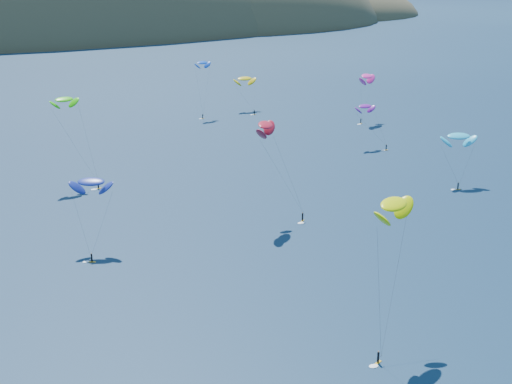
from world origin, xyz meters
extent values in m
ellipsoid|color=#3D3526|center=(20.00, 560.00, -12.60)|extent=(600.00, 300.00, 210.00)
ellipsoid|color=#3D3526|center=(180.00, 540.00, -9.36)|extent=(320.00, 220.00, 156.00)
ellipsoid|color=#3D3526|center=(300.00, 580.00, -5.04)|extent=(240.00, 180.00, 84.00)
cube|color=gold|center=(-15.06, 23.46, 0.04)|extent=(1.55, 1.01, 0.08)
cylinder|color=black|center=(-15.06, 23.46, 0.99)|extent=(0.35, 0.35, 1.61)
sphere|color=#8C6047|center=(-15.06, 23.46, 1.92)|extent=(0.27, 0.27, 0.27)
ellipsoid|color=#CDDD01|center=(-8.29, 30.76, 21.93)|extent=(10.56, 7.96, 5.34)
cube|color=gold|center=(-31.01, 124.97, 0.04)|extent=(1.62, 0.76, 0.09)
cylinder|color=black|center=(-31.01, 124.97, 1.02)|extent=(0.37, 0.37, 1.67)
sphere|color=#8C6047|center=(-31.01, 124.97, 1.99)|extent=(0.28, 0.28, 0.28)
ellipsoid|color=#30D20B|center=(-35.97, 134.88, 22.31)|extent=(8.13, 4.99, 4.22)
cube|color=gold|center=(25.43, 190.57, 0.04)|extent=(1.38, 0.80, 0.07)
cylinder|color=black|center=(25.43, 190.57, 0.87)|extent=(0.31, 0.31, 1.42)
sphere|color=#8C6047|center=(25.43, 190.57, 1.69)|extent=(0.24, 0.24, 0.24)
ellipsoid|color=#0B40B8|center=(28.02, 195.86, 19.94)|extent=(7.86, 5.52, 4.00)
cube|color=gold|center=(52.69, 82.48, 0.04)|extent=(1.53, 0.86, 0.08)
cylinder|color=black|center=(52.69, 82.48, 0.96)|extent=(0.34, 0.34, 1.57)
sphere|color=#8C6047|center=(52.69, 82.48, 1.87)|extent=(0.26, 0.26, 0.26)
ellipsoid|color=#1FABD8|center=(56.37, 87.93, 12.69)|extent=(10.47, 7.18, 5.34)
cube|color=gold|center=(59.55, 122.94, 0.04)|extent=(1.43, 0.43, 0.08)
cylinder|color=black|center=(59.55, 122.94, 0.94)|extent=(0.34, 0.34, 1.53)
sphere|color=#8C6047|center=(59.55, 122.94, 1.82)|extent=(0.26, 0.26, 0.26)
ellipsoid|color=#701291|center=(56.34, 130.83, 12.79)|extent=(7.10, 3.36, 3.95)
cube|color=gold|center=(73.42, 157.08, 0.04)|extent=(1.56, 1.16, 0.09)
cylinder|color=black|center=(73.42, 157.08, 1.01)|extent=(0.36, 0.36, 1.65)
sphere|color=#8C6047|center=(73.42, 157.08, 1.97)|extent=(0.28, 0.28, 0.28)
ellipsoid|color=#E32393|center=(77.71, 160.71, 16.41)|extent=(10.94, 9.01, 5.56)
cube|color=gold|center=(4.79, 80.42, 0.04)|extent=(1.43, 1.48, 0.09)
cylinder|color=black|center=(4.79, 80.42, 1.04)|extent=(0.37, 0.37, 1.70)
sphere|color=#8C6047|center=(4.79, 80.42, 2.03)|extent=(0.29, 0.29, 0.29)
ellipsoid|color=#A71325|center=(-1.54, 86.94, 21.95)|extent=(9.40, 9.62, 5.12)
cube|color=gold|center=(-44.26, 79.24, 0.04)|extent=(1.45, 1.03, 0.08)
cylinder|color=black|center=(-44.26, 79.24, 0.93)|extent=(0.33, 0.33, 1.53)
sphere|color=#8C6047|center=(-44.26, 79.24, 1.82)|extent=(0.26, 0.26, 0.26)
ellipsoid|color=navy|center=(-41.30, 87.71, 13.98)|extent=(9.50, 7.58, 4.81)
cube|color=gold|center=(45.75, 188.03, 0.04)|extent=(1.39, 0.41, 0.08)
cylinder|color=black|center=(45.75, 188.03, 0.91)|extent=(0.33, 0.33, 1.48)
sphere|color=#8C6047|center=(45.75, 188.03, 1.77)|extent=(0.25, 0.25, 0.25)
ellipsoid|color=gold|center=(46.97, 198.98, 12.11)|extent=(9.13, 4.32, 5.08)
camera|label=1|loc=(-72.98, -51.78, 58.22)|focal=50.00mm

